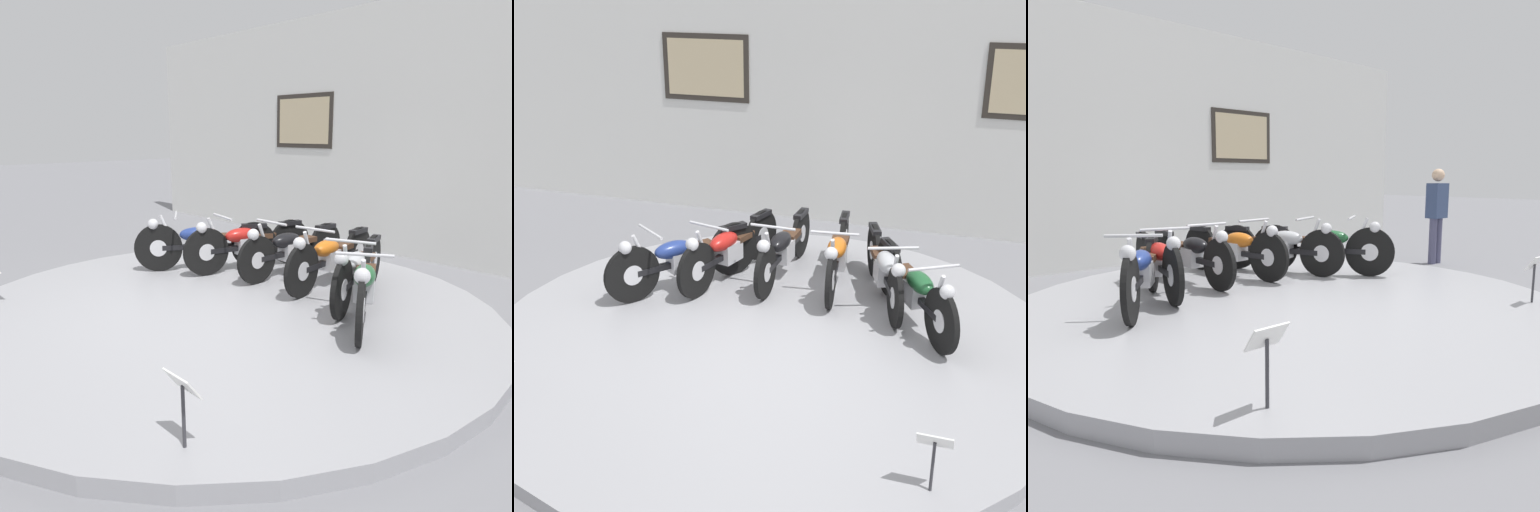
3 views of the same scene
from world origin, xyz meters
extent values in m
plane|color=slate|center=(0.00, 0.00, 0.00)|extent=(60.00, 60.00, 0.00)
cylinder|color=#99999E|center=(0.00, 0.00, 0.07)|extent=(5.99, 5.99, 0.14)
cube|color=silver|center=(0.00, 4.09, 2.05)|extent=(14.00, 0.20, 4.09)
cube|color=#2D2823|center=(-2.40, 3.98, 2.25)|extent=(1.40, 0.02, 1.00)
cube|color=#C6B289|center=(-2.40, 3.97, 2.25)|extent=(1.24, 0.02, 0.84)
cylinder|color=black|center=(-1.72, 0.23, 0.48)|extent=(0.43, 0.57, 0.67)
cylinder|color=silver|center=(-1.72, 0.23, 0.48)|extent=(0.19, 0.23, 0.23)
cylinder|color=black|center=(-0.94, 1.33, 0.48)|extent=(0.43, 0.57, 0.67)
cylinder|color=silver|center=(-0.94, 1.33, 0.48)|extent=(0.19, 0.23, 0.23)
cube|color=black|center=(-1.33, 0.78, 0.48)|extent=(0.78, 1.05, 0.07)
cube|color=silver|center=(-1.35, 0.74, 0.50)|extent=(0.35, 0.38, 0.24)
ellipsoid|color=navy|center=(-1.41, 0.66, 0.66)|extent=(0.46, 0.52, 0.20)
cube|color=#472D1E|center=(-1.20, 0.96, 0.62)|extent=(0.35, 0.38, 0.07)
cube|color=black|center=(-0.94, 1.33, 0.76)|extent=(0.29, 0.35, 0.06)
cylinder|color=silver|center=(-1.64, 0.35, 0.68)|extent=(0.18, 0.23, 0.54)
cylinder|color=silver|center=(-1.57, 0.44, 0.94)|extent=(0.46, 0.34, 0.03)
sphere|color=silver|center=(-1.76, 0.18, 0.82)|extent=(0.15, 0.15, 0.15)
cylinder|color=black|center=(-1.09, 0.58, 0.47)|extent=(0.21, 0.65, 0.66)
cylinder|color=silver|center=(-1.09, 0.58, 0.47)|extent=(0.12, 0.24, 0.23)
cylinder|color=black|center=(-0.77, 1.89, 0.47)|extent=(0.21, 0.65, 0.66)
cylinder|color=silver|center=(-0.77, 1.89, 0.47)|extent=(0.12, 0.24, 0.23)
cube|color=black|center=(-0.93, 1.24, 0.47)|extent=(0.36, 1.22, 0.07)
cube|color=silver|center=(-0.94, 1.20, 0.49)|extent=(0.27, 0.36, 0.24)
ellipsoid|color=red|center=(-0.97, 1.10, 0.65)|extent=(0.33, 0.52, 0.20)
cube|color=#472D1E|center=(-0.88, 1.45, 0.61)|extent=(0.27, 0.36, 0.07)
cube|color=black|center=(-0.77, 1.89, 0.75)|extent=(0.18, 0.37, 0.06)
cylinder|color=silver|center=(-1.06, 0.72, 0.67)|extent=(0.10, 0.25, 0.54)
cylinder|color=silver|center=(-1.03, 0.83, 0.93)|extent=(0.53, 0.16, 0.03)
sphere|color=silver|center=(-1.11, 0.52, 0.81)|extent=(0.15, 0.15, 0.15)
cylinder|color=black|center=(-0.35, 0.82, 0.46)|extent=(0.06, 0.63, 0.63)
cylinder|color=silver|center=(-0.35, 0.82, 0.46)|extent=(0.07, 0.22, 0.22)
cylinder|color=black|center=(-0.33, 2.17, 0.46)|extent=(0.06, 0.63, 0.63)
cylinder|color=silver|center=(-0.33, 2.17, 0.46)|extent=(0.07, 0.22, 0.22)
cube|color=black|center=(-0.34, 1.49, 0.46)|extent=(0.09, 1.24, 0.07)
cube|color=silver|center=(-0.34, 1.45, 0.48)|extent=(0.20, 0.32, 0.24)
ellipsoid|color=black|center=(-0.34, 1.35, 0.64)|extent=(0.23, 0.48, 0.20)
cube|color=#472D1E|center=(-0.33, 1.71, 0.60)|extent=(0.20, 0.32, 0.07)
cube|color=black|center=(-0.33, 2.17, 0.72)|extent=(0.11, 0.36, 0.06)
cylinder|color=silver|center=(-0.34, 0.97, 0.66)|extent=(0.05, 0.25, 0.54)
cylinder|color=silver|center=(-0.34, 1.08, 0.92)|extent=(0.54, 0.04, 0.03)
sphere|color=silver|center=(-0.35, 0.76, 0.80)|extent=(0.15, 0.15, 0.15)
cylinder|color=black|center=(0.42, 0.82, 0.47)|extent=(0.14, 0.65, 0.65)
cylinder|color=silver|center=(0.42, 0.82, 0.47)|extent=(0.09, 0.23, 0.23)
cylinder|color=black|center=(0.25, 2.16, 0.47)|extent=(0.14, 0.65, 0.65)
cylinder|color=silver|center=(0.25, 2.16, 0.47)|extent=(0.09, 0.23, 0.23)
cube|color=black|center=(0.34, 1.49, 0.47)|extent=(0.23, 1.24, 0.07)
cube|color=silver|center=(0.34, 1.45, 0.49)|extent=(0.24, 0.34, 0.24)
ellipsoid|color=#D16619|center=(0.35, 1.35, 0.65)|extent=(0.28, 0.50, 0.20)
cube|color=#472D1E|center=(0.31, 1.71, 0.61)|extent=(0.24, 0.34, 0.07)
cube|color=black|center=(0.25, 2.16, 0.74)|extent=(0.14, 0.37, 0.06)
cylinder|color=silver|center=(0.40, 0.97, 0.67)|extent=(0.08, 0.25, 0.54)
cylinder|color=silver|center=(0.39, 1.08, 0.93)|extent=(0.54, 0.10, 0.03)
sphere|color=silver|center=(0.43, 0.76, 0.81)|extent=(0.15, 0.15, 0.15)
cylinder|color=black|center=(1.17, 0.60, 0.46)|extent=(0.28, 0.62, 0.64)
cylinder|color=silver|center=(1.17, 0.60, 0.46)|extent=(0.14, 0.23, 0.23)
cylinder|color=black|center=(0.70, 1.87, 0.46)|extent=(0.28, 0.62, 0.64)
cylinder|color=silver|center=(0.70, 1.87, 0.46)|extent=(0.14, 0.23, 0.23)
cube|color=black|center=(0.93, 1.24, 0.46)|extent=(0.50, 1.19, 0.07)
cube|color=silver|center=(0.95, 1.20, 0.48)|extent=(0.30, 0.37, 0.24)
ellipsoid|color=#B2B5BA|center=(0.98, 1.11, 0.64)|extent=(0.37, 0.53, 0.20)
cube|color=#472D1E|center=(0.86, 1.44, 0.60)|extent=(0.30, 0.37, 0.07)
cube|color=black|center=(0.70, 1.87, 0.74)|extent=(0.22, 0.37, 0.06)
cylinder|color=silver|center=(1.12, 0.74, 0.66)|extent=(0.13, 0.25, 0.54)
cylinder|color=silver|center=(1.08, 0.84, 0.92)|extent=(0.52, 0.22, 0.03)
sphere|color=silver|center=(1.19, 0.55, 0.80)|extent=(0.15, 0.15, 0.15)
cylinder|color=black|center=(1.69, 0.21, 0.48)|extent=(0.40, 0.59, 0.67)
cylinder|color=silver|center=(1.69, 0.21, 0.48)|extent=(0.18, 0.23, 0.23)
cylinder|color=black|center=(0.97, 1.35, 0.48)|extent=(0.40, 0.59, 0.67)
cylinder|color=silver|center=(0.97, 1.35, 0.48)|extent=(0.18, 0.23, 0.23)
cube|color=black|center=(1.33, 0.78, 0.48)|extent=(0.72, 1.09, 0.07)
cube|color=silver|center=(1.35, 0.74, 0.50)|extent=(0.34, 0.38, 0.24)
ellipsoid|color=#1E562D|center=(1.41, 0.66, 0.66)|extent=(0.44, 0.52, 0.20)
cube|color=#472D1E|center=(1.21, 0.96, 0.62)|extent=(0.34, 0.38, 0.07)
cube|color=black|center=(0.97, 1.35, 0.76)|extent=(0.28, 0.36, 0.06)
cylinder|color=silver|center=(1.61, 0.33, 0.68)|extent=(0.17, 0.24, 0.54)
cylinder|color=silver|center=(1.55, 0.42, 0.94)|extent=(0.47, 0.31, 0.03)
sphere|color=silver|center=(1.72, 0.15, 0.82)|extent=(0.15, 0.15, 0.15)
cylinder|color=#333338|center=(1.87, -1.88, 0.35)|extent=(0.02, 0.02, 0.42)
cube|color=white|center=(1.87, -1.88, 0.58)|extent=(0.26, 0.11, 0.15)
camera|label=1|loc=(4.16, -3.42, 2.05)|focal=35.00mm
camera|label=2|loc=(2.10, -6.20, 3.70)|focal=50.00mm
camera|label=3|loc=(-3.63, -4.00, 1.49)|focal=35.00mm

